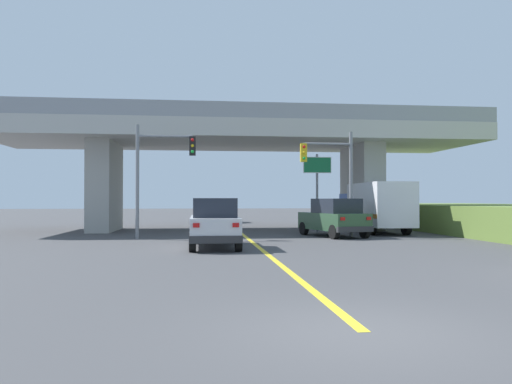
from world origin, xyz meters
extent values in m
plane|color=#424244|center=(0.00, 25.42, 0.00)|extent=(160.00, 160.00, 0.00)
cube|color=#B7B5AD|center=(0.00, 25.42, 6.09)|extent=(30.54, 8.93, 1.05)
cube|color=#A8A69F|center=(-8.35, 25.42, 2.78)|extent=(1.40, 5.36, 5.56)
cube|color=#A8A69F|center=(8.35, 25.42, 2.78)|extent=(1.40, 5.36, 5.56)
cube|color=gray|center=(0.00, 21.10, 7.06)|extent=(30.54, 0.20, 0.90)
cube|color=gray|center=(0.00, 29.73, 7.06)|extent=(30.54, 0.20, 0.90)
cube|color=yellow|center=(0.00, 11.44, 0.00)|extent=(0.20, 22.88, 0.01)
cube|color=silver|center=(-1.82, 13.60, 0.81)|extent=(1.92, 4.77, 0.90)
cube|color=#1E232D|center=(-1.82, 13.24, 1.64)|extent=(1.69, 2.62, 0.76)
cube|color=#2D2D30|center=(-1.82, 11.27, 0.50)|extent=(1.96, 0.20, 0.28)
cube|color=red|center=(-2.54, 11.20, 1.03)|extent=(0.24, 0.06, 0.16)
cube|color=red|center=(-1.10, 11.20, 1.03)|extent=(0.24, 0.06, 0.16)
cylinder|color=black|center=(-2.68, 15.43, 0.36)|extent=(0.26, 0.72, 0.72)
cylinder|color=black|center=(-0.96, 15.43, 0.36)|extent=(0.26, 0.72, 0.72)
cylinder|color=black|center=(-2.68, 11.77, 0.36)|extent=(0.26, 0.72, 0.72)
cylinder|color=black|center=(-0.96, 11.77, 0.36)|extent=(0.26, 0.72, 0.72)
cube|color=#2D4C33|center=(4.66, 19.01, 0.81)|extent=(3.05, 4.79, 0.90)
cube|color=#1E232D|center=(4.75, 18.69, 1.64)|extent=(2.31, 2.80, 0.76)
cube|color=#2D2D30|center=(5.22, 16.92, 0.50)|extent=(2.01, 0.71, 0.28)
cube|color=red|center=(4.51, 16.66, 1.03)|extent=(0.25, 0.12, 0.16)
cube|color=red|center=(5.96, 17.04, 1.03)|extent=(0.25, 0.12, 0.16)
cylinder|color=black|center=(3.38, 20.39, 0.36)|extent=(0.43, 0.76, 0.72)
cylinder|color=black|center=(5.10, 20.85, 0.36)|extent=(0.43, 0.76, 0.72)
cylinder|color=black|center=(4.23, 17.17, 0.36)|extent=(0.43, 0.76, 0.72)
cylinder|color=black|center=(5.95, 17.63, 0.36)|extent=(0.43, 0.76, 0.72)
cube|color=navy|center=(8.03, 24.78, 1.40)|extent=(2.20, 2.00, 1.90)
cube|color=silver|center=(8.03, 21.06, 1.69)|extent=(2.31, 5.45, 2.49)
cube|color=#B26619|center=(8.03, 21.06, 1.07)|extent=(2.33, 5.34, 0.24)
cylinder|color=black|center=(7.03, 24.78, 0.45)|extent=(0.30, 0.90, 0.90)
cylinder|color=black|center=(9.03, 24.78, 0.45)|extent=(0.30, 0.90, 0.90)
cylinder|color=black|center=(7.03, 19.70, 0.45)|extent=(0.30, 0.90, 0.90)
cylinder|color=black|center=(9.03, 19.70, 0.45)|extent=(0.30, 0.90, 0.90)
cube|color=black|center=(-0.68, 36.81, 0.81)|extent=(1.95, 4.59, 0.90)
cube|color=#1E232D|center=(-0.68, 36.47, 1.64)|extent=(1.72, 2.52, 0.76)
cube|color=#2D2D30|center=(-0.68, 34.57, 0.50)|extent=(1.99, 0.20, 0.28)
cube|color=red|center=(-1.41, 34.50, 1.03)|extent=(0.24, 0.06, 0.16)
cube|color=red|center=(0.06, 34.50, 1.03)|extent=(0.24, 0.06, 0.16)
cylinder|color=black|center=(-1.55, 38.55, 0.36)|extent=(0.26, 0.72, 0.72)
cylinder|color=black|center=(0.20, 38.55, 0.36)|extent=(0.26, 0.72, 0.72)
cylinder|color=black|center=(-1.55, 35.07, 0.36)|extent=(0.26, 0.72, 0.72)
cylinder|color=black|center=(0.20, 35.07, 0.36)|extent=(0.26, 0.72, 0.72)
cylinder|color=slate|center=(5.52, 18.55, 2.77)|extent=(0.18, 0.18, 5.55)
cylinder|color=slate|center=(4.24, 18.55, 4.90)|extent=(2.55, 0.12, 0.12)
cube|color=gold|center=(2.97, 18.55, 4.42)|extent=(0.32, 0.26, 0.96)
sphere|color=red|center=(2.97, 18.40, 4.72)|extent=(0.16, 0.16, 0.16)
sphere|color=gold|center=(2.97, 18.40, 4.42)|extent=(0.16, 0.16, 0.16)
sphere|color=green|center=(2.97, 18.40, 4.12)|extent=(0.16, 0.16, 0.16)
cylinder|color=slate|center=(-5.52, 18.40, 2.86)|extent=(0.18, 0.18, 5.72)
cylinder|color=slate|center=(-4.15, 18.40, 5.16)|extent=(2.73, 0.12, 0.12)
cube|color=black|center=(-2.78, 18.40, 4.68)|extent=(0.32, 0.26, 0.96)
sphere|color=red|center=(-2.78, 18.25, 4.98)|extent=(0.16, 0.16, 0.16)
sphere|color=gold|center=(-2.78, 18.25, 4.68)|extent=(0.16, 0.16, 0.16)
sphere|color=green|center=(-2.78, 18.25, 4.38)|extent=(0.16, 0.16, 0.16)
cylinder|color=slate|center=(4.54, 22.14, 2.34)|extent=(0.14, 0.14, 4.67)
cube|color=#146638|center=(4.54, 22.08, 4.03)|extent=(1.62, 0.08, 0.88)
cube|color=white|center=(4.54, 22.08, 4.03)|extent=(1.70, 0.04, 0.96)
camera|label=1|loc=(-2.43, -7.23, 1.96)|focal=35.33mm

